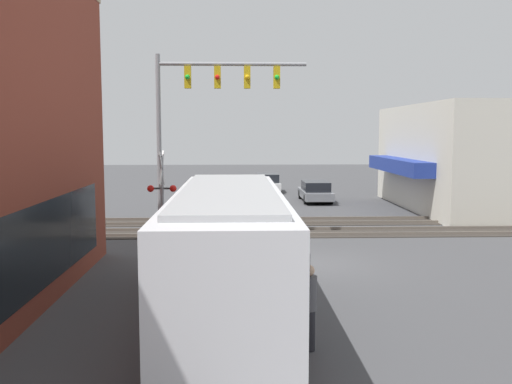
{
  "coord_description": "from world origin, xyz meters",
  "views": [
    {
      "loc": [
        -19.35,
        2.63,
        4.56
      ],
      "look_at": [
        3.41,
        1.81,
        2.15
      ],
      "focal_mm": 40.0,
      "sensor_mm": 36.0,
      "label": 1
    }
  ],
  "objects_px": {
    "pedestrian_near_bus": "(309,307)",
    "crossing_signal": "(162,189)",
    "parked_car_grey": "(315,192)",
    "city_bus": "(229,248)",
    "parked_car_black": "(232,205)",
    "parked_car_white": "(267,183)"
  },
  "relations": [
    {
      "from": "pedestrian_near_bus",
      "to": "crossing_signal",
      "type": "bearing_deg",
      "value": 21.47
    },
    {
      "from": "crossing_signal",
      "to": "parked_car_grey",
      "type": "height_order",
      "value": "crossing_signal"
    },
    {
      "from": "city_bus",
      "to": "parked_car_black",
      "type": "relative_size",
      "value": 2.24
    },
    {
      "from": "city_bus",
      "to": "parked_car_white",
      "type": "relative_size",
      "value": 2.45
    },
    {
      "from": "parked_car_white",
      "to": "parked_car_grey",
      "type": "bearing_deg",
      "value": -155.6
    },
    {
      "from": "city_bus",
      "to": "parked_car_grey",
      "type": "bearing_deg",
      "value": -12.93
    },
    {
      "from": "parked_car_grey",
      "to": "parked_car_white",
      "type": "xyz_separation_m",
      "value": [
        6.17,
        2.8,
        0.01
      ]
    },
    {
      "from": "parked_car_grey",
      "to": "parked_car_white",
      "type": "bearing_deg",
      "value": 24.4
    },
    {
      "from": "parked_car_white",
      "to": "pedestrian_near_bus",
      "type": "distance_m",
      "value": 31.68
    },
    {
      "from": "parked_car_black",
      "to": "parked_car_grey",
      "type": "xyz_separation_m",
      "value": [
        6.85,
        -5.4,
        -0.05
      ]
    },
    {
      "from": "parked_car_grey",
      "to": "pedestrian_near_bus",
      "type": "relative_size",
      "value": 2.64
    },
    {
      "from": "parked_car_black",
      "to": "parked_car_grey",
      "type": "relative_size",
      "value": 0.96
    },
    {
      "from": "parked_car_black",
      "to": "parked_car_white",
      "type": "bearing_deg",
      "value": -11.29
    },
    {
      "from": "crossing_signal",
      "to": "parked_car_black",
      "type": "height_order",
      "value": "crossing_signal"
    },
    {
      "from": "parked_car_black",
      "to": "parked_car_grey",
      "type": "height_order",
      "value": "parked_car_black"
    },
    {
      "from": "parked_car_grey",
      "to": "pedestrian_near_bus",
      "type": "bearing_deg",
      "value": 171.71
    },
    {
      "from": "city_bus",
      "to": "pedestrian_near_bus",
      "type": "bearing_deg",
      "value": -139.53
    },
    {
      "from": "parked_car_grey",
      "to": "pedestrian_near_bus",
      "type": "height_order",
      "value": "pedestrian_near_bus"
    },
    {
      "from": "city_bus",
      "to": "crossing_signal",
      "type": "relative_size",
      "value": 2.72
    },
    {
      "from": "city_bus",
      "to": "crossing_signal",
      "type": "bearing_deg",
      "value": 16.51
    },
    {
      "from": "parked_car_grey",
      "to": "parked_car_black",
      "type": "bearing_deg",
      "value": 141.77
    },
    {
      "from": "city_bus",
      "to": "parked_car_black",
      "type": "height_order",
      "value": "city_bus"
    }
  ]
}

